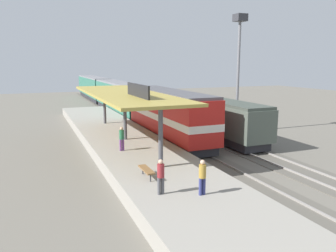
{
  "coord_description": "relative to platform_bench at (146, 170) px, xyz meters",
  "views": [
    {
      "loc": [
        -11.5,
        -25.95,
        7.02
      ],
      "look_at": [
        -1.38,
        -1.29,
        2.0
      ],
      "focal_mm": 35.79,
      "sensor_mm": 36.0,
      "label": 1
    }
  ],
  "objects": [
    {
      "name": "track_far",
      "position": [
        10.6,
        9.48,
        -1.31
      ],
      "size": [
        3.2,
        110.0,
        0.16
      ],
      "color": "#565249",
      "rests_on": "ground"
    },
    {
      "name": "locomotive",
      "position": [
        6.0,
        11.39,
        1.07
      ],
      "size": [
        2.93,
        14.43,
        4.44
      ],
      "color": "#28282D",
      "rests_on": "track_near"
    },
    {
      "name": "passenger_carriage_rear",
      "position": [
        6.0,
        50.19,
        0.97
      ],
      "size": [
        2.9,
        20.0,
        4.24
      ],
      "color": "#28282D",
      "rests_on": "track_near"
    },
    {
      "name": "person_waiting",
      "position": [
        1.66,
        -3.27,
        0.51
      ],
      "size": [
        0.34,
        0.34,
        1.71
      ],
      "color": "navy",
      "rests_on": "platform"
    },
    {
      "name": "track_near",
      "position": [
        6.0,
        9.48,
        -1.31
      ],
      "size": [
        3.2,
        110.0,
        0.16
      ],
      "color": "#565249",
      "rests_on": "ground"
    },
    {
      "name": "ground_plane",
      "position": [
        8.0,
        9.48,
        -1.34
      ],
      "size": [
        120.0,
        120.0,
        0.0
      ],
      "primitive_type": "plane",
      "color": "#666056"
    },
    {
      "name": "platform_bench",
      "position": [
        0.0,
        0.0,
        0.0
      ],
      "size": [
        0.44,
        1.7,
        0.5
      ],
      "color": "#333338",
      "rests_on": "platform"
    },
    {
      "name": "person_boarding",
      "position": [
        0.22,
        6.09,
        0.51
      ],
      "size": [
        0.34,
        0.34,
        1.71
      ],
      "color": "#663375",
      "rests_on": "platform"
    },
    {
      "name": "light_mast",
      "position": [
        13.8,
        12.13,
        7.05
      ],
      "size": [
        1.1,
        1.1,
        11.7
      ],
      "color": "slate",
      "rests_on": "ground"
    },
    {
      "name": "platform",
      "position": [
        1.4,
        9.48,
        -0.89
      ],
      "size": [
        6.0,
        44.0,
        0.9
      ],
      "primitive_type": "cube",
      "color": "gray",
      "rests_on": "ground"
    },
    {
      "name": "passenger_carriage_front",
      "position": [
        6.0,
        29.39,
        0.97
      ],
      "size": [
        2.9,
        20.0,
        4.24
      ],
      "color": "#28282D",
      "rests_on": "track_near"
    },
    {
      "name": "station_canopy",
      "position": [
        1.4,
        9.39,
        3.19
      ],
      "size": [
        5.2,
        18.0,
        4.7
      ],
      "color": "#47474C",
      "rests_on": "platform"
    },
    {
      "name": "freight_car",
      "position": [
        10.6,
        9.82,
        0.63
      ],
      "size": [
        2.8,
        12.0,
        3.54
      ],
      "color": "#28282D",
      "rests_on": "track_far"
    },
    {
      "name": "person_walking",
      "position": [
        -0.12,
        -2.46,
        0.51
      ],
      "size": [
        0.34,
        0.34,
        1.71
      ],
      "color": "#4C4C51",
      "rests_on": "platform"
    }
  ]
}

